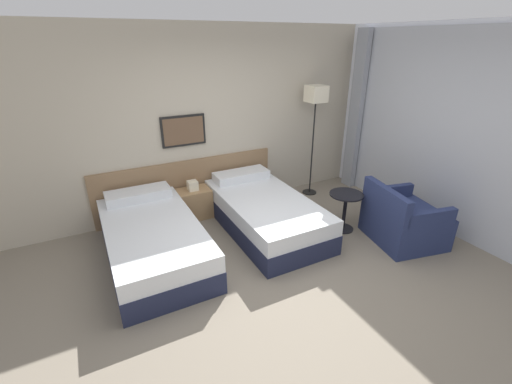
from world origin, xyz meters
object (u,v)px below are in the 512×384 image
floor_lamp (316,101)px  armchair (403,222)px  bed_near_window (264,212)px  nightstand (194,203)px  side_table (345,205)px  bed_near_door (153,239)px

floor_lamp → armchair: 2.26m
bed_near_window → floor_lamp: floor_lamp is taller
bed_near_window → armchair: (1.47, -1.13, 0.02)m
nightstand → side_table: size_ratio=1.06×
bed_near_door → bed_near_window: size_ratio=1.00×
bed_near_door → bed_near_window: bearing=0.0°
bed_near_window → floor_lamp: size_ratio=1.11×
bed_near_door → nightstand: bed_near_door is taller
floor_lamp → side_table: bearing=-104.4°
bed_near_window → floor_lamp: (1.30, 0.70, 1.33)m
bed_near_window → floor_lamp: bearing=28.5°
bed_near_window → side_table: (0.98, -0.55, 0.14)m
floor_lamp → armchair: (0.18, -1.83, -1.31)m
floor_lamp → side_table: size_ratio=3.31×
bed_near_door → bed_near_window: (1.55, 0.00, 0.00)m
bed_near_door → nightstand: (0.77, 0.78, -0.02)m
bed_near_door → side_table: bed_near_door is taller
bed_near_window → floor_lamp: 1.99m
side_table → armchair: (0.50, -0.58, -0.11)m
nightstand → armchair: size_ratio=0.57×
floor_lamp → armchair: floor_lamp is taller
nightstand → side_table: nightstand is taller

